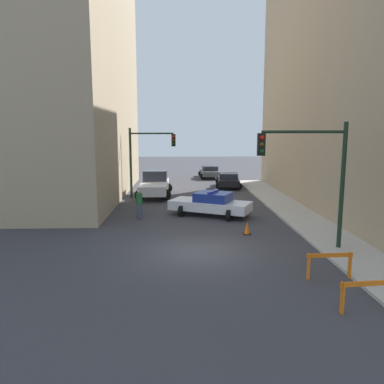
{
  "coord_description": "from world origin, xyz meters",
  "views": [
    {
      "loc": [
        -0.79,
        -14.95,
        4.92
      ],
      "look_at": [
        0.02,
        8.52,
        1.13
      ],
      "focal_mm": 35.0,
      "sensor_mm": 36.0,
      "label": 1
    }
  ],
  "objects_px": {
    "parked_car_mid": "(210,172)",
    "traffic_light_near": "(315,166)",
    "white_truck": "(155,184)",
    "barrier_mid": "(330,261)",
    "pedestrian_crossing": "(139,203)",
    "police_car": "(211,204)",
    "barrier_front": "(368,291)",
    "parked_car_near": "(228,180)",
    "traffic_cone": "(247,228)",
    "traffic_light_far": "(145,153)"
  },
  "relations": [
    {
      "from": "parked_car_mid",
      "to": "traffic_light_near",
      "type": "bearing_deg",
      "value": -86.33
    },
    {
      "from": "white_truck",
      "to": "barrier_mid",
      "type": "distance_m",
      "value": 18.23
    },
    {
      "from": "traffic_light_near",
      "to": "white_truck",
      "type": "relative_size",
      "value": 0.96
    },
    {
      "from": "white_truck",
      "to": "pedestrian_crossing",
      "type": "xyz_separation_m",
      "value": [
        -0.4,
        -7.6,
        -0.04
      ]
    },
    {
      "from": "police_car",
      "to": "barrier_mid",
      "type": "distance_m",
      "value": 10.27
    },
    {
      "from": "traffic_light_near",
      "to": "parked_car_mid",
      "type": "distance_m",
      "value": 25.36
    },
    {
      "from": "parked_car_mid",
      "to": "barrier_front",
      "type": "xyz_separation_m",
      "value": [
        1.86,
        -30.55,
        -0.06
      ]
    },
    {
      "from": "white_truck",
      "to": "police_car",
      "type": "bearing_deg",
      "value": -61.45
    },
    {
      "from": "parked_car_near",
      "to": "pedestrian_crossing",
      "type": "xyz_separation_m",
      "value": [
        -6.67,
        -11.78,
        0.19
      ]
    },
    {
      "from": "white_truck",
      "to": "barrier_mid",
      "type": "height_order",
      "value": "white_truck"
    },
    {
      "from": "barrier_front",
      "to": "traffic_cone",
      "type": "bearing_deg",
      "value": 103.17
    },
    {
      "from": "traffic_light_far",
      "to": "barrier_mid",
      "type": "bearing_deg",
      "value": -64.83
    },
    {
      "from": "traffic_light_far",
      "to": "parked_car_mid",
      "type": "height_order",
      "value": "traffic_light_far"
    },
    {
      "from": "pedestrian_crossing",
      "to": "barrier_front",
      "type": "height_order",
      "value": "pedestrian_crossing"
    },
    {
      "from": "white_truck",
      "to": "traffic_light_near",
      "type": "bearing_deg",
      "value": -61.03
    },
    {
      "from": "police_car",
      "to": "parked_car_near",
      "type": "height_order",
      "value": "police_car"
    },
    {
      "from": "police_car",
      "to": "traffic_cone",
      "type": "xyz_separation_m",
      "value": [
        1.42,
        -4.14,
        -0.41
      ]
    },
    {
      "from": "parked_car_near",
      "to": "barrier_front",
      "type": "relative_size",
      "value": 2.79
    },
    {
      "from": "police_car",
      "to": "traffic_cone",
      "type": "height_order",
      "value": "police_car"
    },
    {
      "from": "traffic_light_near",
      "to": "police_car",
      "type": "distance_m",
      "value": 8.12
    },
    {
      "from": "police_car",
      "to": "white_truck",
      "type": "bearing_deg",
      "value": 53.29
    },
    {
      "from": "police_car",
      "to": "pedestrian_crossing",
      "type": "distance_m",
      "value": 4.19
    },
    {
      "from": "traffic_cone",
      "to": "traffic_light_far",
      "type": "bearing_deg",
      "value": 118.97
    },
    {
      "from": "police_car",
      "to": "parked_car_near",
      "type": "xyz_separation_m",
      "value": [
        2.52,
        11.28,
        -0.05
      ]
    },
    {
      "from": "white_truck",
      "to": "barrier_mid",
      "type": "xyz_separation_m",
      "value": [
        6.94,
        -16.86,
        -0.29
      ]
    },
    {
      "from": "white_truck",
      "to": "barrier_front",
      "type": "distance_m",
      "value": 20.48
    },
    {
      "from": "traffic_light_far",
      "to": "barrier_front",
      "type": "relative_size",
      "value": 3.25
    },
    {
      "from": "police_car",
      "to": "barrier_front",
      "type": "xyz_separation_m",
      "value": [
        3.29,
        -12.13,
        -0.11
      ]
    },
    {
      "from": "traffic_light_near",
      "to": "parked_car_near",
      "type": "xyz_separation_m",
      "value": [
        -1.14,
        17.95,
        -2.86
      ]
    },
    {
      "from": "traffic_light_near",
      "to": "pedestrian_crossing",
      "type": "distance_m",
      "value": 10.31
    },
    {
      "from": "parked_car_near",
      "to": "barrier_mid",
      "type": "distance_m",
      "value": 21.05
    },
    {
      "from": "white_truck",
      "to": "barrier_mid",
      "type": "relative_size",
      "value": 3.39
    },
    {
      "from": "pedestrian_crossing",
      "to": "barrier_mid",
      "type": "distance_m",
      "value": 11.82
    },
    {
      "from": "parked_car_mid",
      "to": "barrier_mid",
      "type": "xyz_separation_m",
      "value": [
        1.76,
        -28.18,
        -0.06
      ]
    },
    {
      "from": "traffic_light_near",
      "to": "barrier_front",
      "type": "bearing_deg",
      "value": -93.97
    },
    {
      "from": "parked_car_near",
      "to": "barrier_mid",
      "type": "relative_size",
      "value": 2.78
    },
    {
      "from": "traffic_light_near",
      "to": "pedestrian_crossing",
      "type": "relative_size",
      "value": 3.13
    },
    {
      "from": "parked_car_near",
      "to": "police_car",
      "type": "bearing_deg",
      "value": -97.09
    },
    {
      "from": "parked_car_mid",
      "to": "traffic_cone",
      "type": "xyz_separation_m",
      "value": [
        -0.01,
        -22.56,
        -0.36
      ]
    },
    {
      "from": "traffic_light_near",
      "to": "parked_car_mid",
      "type": "bearing_deg",
      "value": 95.09
    },
    {
      "from": "traffic_light_near",
      "to": "police_car",
      "type": "bearing_deg",
      "value": 118.75
    },
    {
      "from": "parked_car_mid",
      "to": "barrier_front",
      "type": "relative_size",
      "value": 2.72
    },
    {
      "from": "white_truck",
      "to": "parked_car_mid",
      "type": "distance_m",
      "value": 12.46
    },
    {
      "from": "police_car",
      "to": "parked_car_near",
      "type": "distance_m",
      "value": 11.55
    },
    {
      "from": "white_truck",
      "to": "traffic_cone",
      "type": "bearing_deg",
      "value": -64.62
    },
    {
      "from": "parked_car_mid",
      "to": "barrier_mid",
      "type": "relative_size",
      "value": 2.71
    },
    {
      "from": "pedestrian_crossing",
      "to": "traffic_cone",
      "type": "xyz_separation_m",
      "value": [
        5.57,
        -3.64,
        -0.54
      ]
    },
    {
      "from": "traffic_light_near",
      "to": "white_truck",
      "type": "distance_m",
      "value": 15.86
    },
    {
      "from": "white_truck",
      "to": "traffic_cone",
      "type": "xyz_separation_m",
      "value": [
        5.17,
        -11.23,
        -0.59
      ]
    },
    {
      "from": "traffic_light_near",
      "to": "traffic_light_far",
      "type": "height_order",
      "value": "traffic_light_near"
    }
  ]
}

